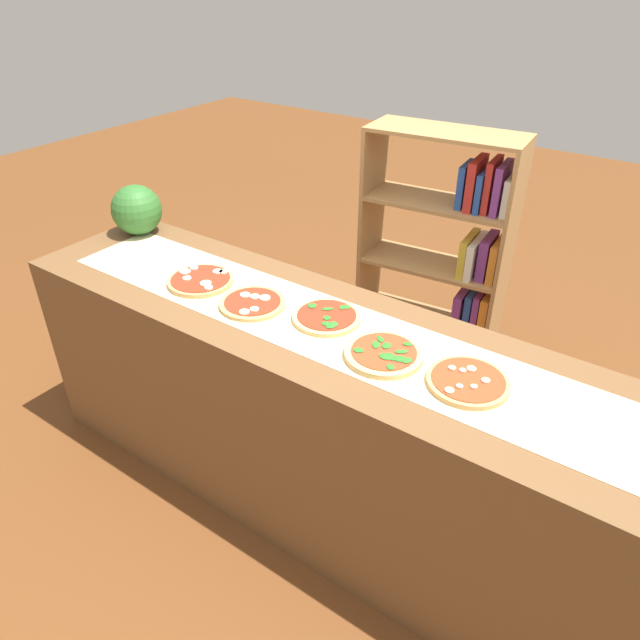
# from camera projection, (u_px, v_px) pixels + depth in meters

# --- Properties ---
(ground_plane) EXTENTS (12.00, 12.00, 0.00)m
(ground_plane) POSITION_uv_depth(u_px,v_px,m) (320.00, 495.00, 2.61)
(ground_plane) COLOR brown
(counter) EXTENTS (2.66, 0.64, 0.91)m
(counter) POSITION_uv_depth(u_px,v_px,m) (320.00, 419.00, 2.37)
(counter) COLOR brown
(counter) RESTS_ON ground_plane
(parchment_paper) EXTENTS (2.33, 0.39, 0.00)m
(parchment_paper) POSITION_uv_depth(u_px,v_px,m) (320.00, 324.00, 2.13)
(parchment_paper) COLOR beige
(parchment_paper) RESTS_ON counter
(pizza_mozzarella_0) EXTENTS (0.27, 0.27, 0.03)m
(pizza_mozzarella_0) POSITION_uv_depth(u_px,v_px,m) (201.00, 280.00, 2.38)
(pizza_mozzarella_0) COLOR tan
(pizza_mozzarella_0) RESTS_ON parchment_paper
(pizza_mozzarella_1) EXTENTS (0.25, 0.25, 0.02)m
(pizza_mozzarella_1) POSITION_uv_depth(u_px,v_px,m) (253.00, 303.00, 2.24)
(pizza_mozzarella_1) COLOR tan
(pizza_mozzarella_1) RESTS_ON parchment_paper
(pizza_spinach_2) EXTENTS (0.25, 0.25, 0.02)m
(pizza_spinach_2) POSITION_uv_depth(u_px,v_px,m) (327.00, 317.00, 2.15)
(pizza_spinach_2) COLOR #DBB26B
(pizza_spinach_2) RESTS_ON parchment_paper
(pizza_spinach_3) EXTENTS (0.27, 0.27, 0.03)m
(pizza_spinach_3) POSITION_uv_depth(u_px,v_px,m) (384.00, 354.00, 1.95)
(pizza_spinach_3) COLOR #DBB26B
(pizza_spinach_3) RESTS_ON parchment_paper
(pizza_mushroom_4) EXTENTS (0.26, 0.26, 0.03)m
(pizza_mushroom_4) POSITION_uv_depth(u_px,v_px,m) (468.00, 382.00, 1.83)
(pizza_mushroom_4) COLOR tan
(pizza_mushroom_4) RESTS_ON parchment_paper
(watermelon) EXTENTS (0.23, 0.23, 0.23)m
(watermelon) POSITION_uv_depth(u_px,v_px,m) (137.00, 210.00, 2.75)
(watermelon) COLOR #2D6628
(watermelon) RESTS_ON counter
(bookshelf) EXTENTS (0.76, 0.36, 1.36)m
(bookshelf) POSITION_uv_depth(u_px,v_px,m) (453.00, 271.00, 2.99)
(bookshelf) COLOR #A87A47
(bookshelf) RESTS_ON ground_plane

